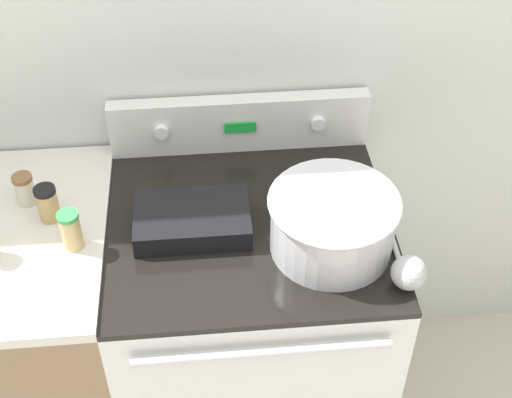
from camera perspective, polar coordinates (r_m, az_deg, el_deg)
name	(u,v)px	position (r m, az deg, el deg)	size (l,w,h in m)	color
kitchen_wall	(237,42)	(1.98, -1.57, 12.48)	(8.00, 0.05, 2.50)	silver
stove_range	(250,331)	(2.22, -0.48, -10.53)	(0.74, 0.72, 0.94)	silver
control_panel	(240,123)	(2.06, -1.33, 6.07)	(0.74, 0.07, 0.17)	silver
side_counter	(28,346)	(2.28, -17.75, -11.16)	(0.59, 0.69, 0.95)	#896B4C
mixing_bowl	(333,221)	(1.75, 6.16, -1.76)	(0.32, 0.32, 0.16)	silver
casserole_dish	(192,219)	(1.83, -5.12, -1.58)	(0.30, 0.19, 0.06)	black
ladle	(408,271)	(1.73, 12.05, -5.65)	(0.09, 0.27, 0.09)	#B7B7B7
spice_jar_green_cap	(71,230)	(1.80, -14.60, -2.42)	(0.05, 0.05, 0.11)	tan
spice_jar_black_cap	(48,203)	(1.90, -16.33, -0.34)	(0.06, 0.06, 0.10)	tan
spice_jar_brown_cap	(25,189)	(1.97, -18.01, 0.76)	(0.05, 0.05, 0.09)	beige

